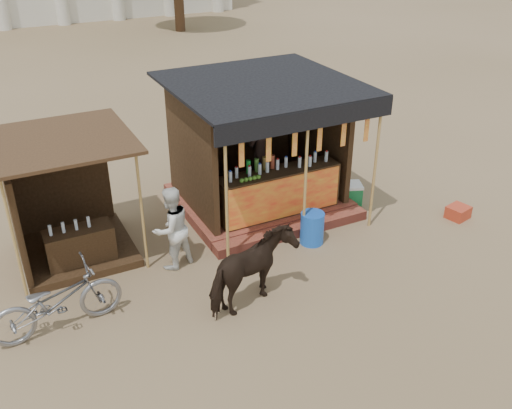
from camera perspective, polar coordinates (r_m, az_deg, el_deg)
The scene contains 9 objects.
ground at distance 9.72m, azimuth 4.33°, elevation -9.73°, with size 120.00×120.00×0.00m, color #846B4C.
main_stall at distance 12.15m, azimuth 0.48°, elevation 4.25°, with size 3.60×3.61×2.78m.
secondary_stall at distance 11.03m, azimuth -18.87°, elevation -1.08°, with size 2.40×2.40×2.38m.
cow at distance 9.25m, azimuth -0.37°, elevation -6.76°, with size 0.72×1.57×1.33m, color black.
motorbike at distance 9.37m, azimuth -19.32°, elevation -9.12°, with size 0.71×2.03×1.07m, color gray.
bystander at distance 10.28m, azimuth -8.45°, elevation -2.37°, with size 0.77×0.60×1.58m, color silver.
blue_barrel at distance 11.14m, azimuth 5.63°, elevation -2.36°, with size 0.46×0.46×0.65m, color blue.
red_crate at distance 12.77m, azimuth 19.55°, elevation -0.74°, with size 0.43×0.39×0.26m, color #AA331C.
cooler at distance 12.75m, azimuth 9.04°, elevation 1.11°, with size 0.75×0.64×0.46m.
Camera 1 is at (-4.10, -6.49, 5.97)m, focal length 40.00 mm.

